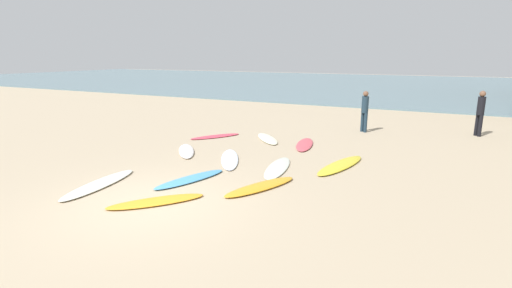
% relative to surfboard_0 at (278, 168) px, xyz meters
% --- Properties ---
extents(ground_plane, '(120.00, 120.00, 0.00)m').
position_rel_surfboard_0_xyz_m(ground_plane, '(-1.47, -3.70, -0.03)').
color(ground_plane, tan).
extents(ocean_water, '(120.00, 40.00, 0.08)m').
position_rel_surfboard_0_xyz_m(ocean_water, '(-1.47, 33.87, 0.01)').
color(ocean_water, slate).
rests_on(ocean_water, ground_plane).
extents(surfboard_0, '(1.00, 2.37, 0.07)m').
position_rel_surfboard_0_xyz_m(surfboard_0, '(0.00, 0.00, 0.00)').
color(surfboard_0, silver).
rests_on(surfboard_0, ground_plane).
extents(surfboard_1, '(1.56, 2.03, 0.06)m').
position_rel_surfboard_0_xyz_m(surfboard_1, '(-3.93, 2.84, -0.00)').
color(surfboard_1, '#E4455B').
rests_on(surfboard_1, ground_plane).
extents(surfboard_2, '(1.32, 2.24, 0.09)m').
position_rel_surfboard_0_xyz_m(surfboard_2, '(0.28, -1.69, 0.01)').
color(surfboard_2, gold).
rests_on(surfboard_2, ground_plane).
extents(surfboard_3, '(1.69, 2.39, 0.07)m').
position_rel_surfboard_0_xyz_m(surfboard_3, '(-1.70, 0.19, 0.00)').
color(surfboard_3, white).
rests_on(surfboard_3, ground_plane).
extents(surfboard_4, '(1.08, 2.23, 0.08)m').
position_rel_surfboard_0_xyz_m(surfboard_4, '(-1.62, -1.99, 0.01)').
color(surfboard_4, '#4D9BD4').
rests_on(surfboard_4, ground_plane).
extents(surfboard_5, '(1.65, 1.89, 0.09)m').
position_rel_surfboard_0_xyz_m(surfboard_5, '(-3.52, 0.39, 0.01)').
color(surfboard_5, white).
rests_on(surfboard_5, ground_plane).
extents(surfboard_6, '(1.10, 2.65, 0.09)m').
position_rel_surfboard_0_xyz_m(surfboard_6, '(1.57, 1.03, 0.01)').
color(surfboard_6, yellow).
rests_on(surfboard_6, ground_plane).
extents(surfboard_7, '(1.76, 1.99, 0.09)m').
position_rel_surfboard_0_xyz_m(surfboard_7, '(-1.88, 3.35, 0.01)').
color(surfboard_7, '#F0EFCD').
rests_on(surfboard_7, ground_plane).
extents(surfboard_8, '(0.92, 2.58, 0.08)m').
position_rel_surfboard_0_xyz_m(surfboard_8, '(-3.43, -3.32, 0.01)').
color(surfboard_8, silver).
rests_on(surfboard_8, ground_plane).
extents(surfboard_9, '(1.04, 2.23, 0.08)m').
position_rel_surfboard_0_xyz_m(surfboard_9, '(-0.27, 3.09, 0.01)').
color(surfboard_9, '#D2515D').
rests_on(surfboard_9, ground_plane).
extents(surfboard_10, '(1.78, 1.96, 0.08)m').
position_rel_surfboard_0_xyz_m(surfboard_10, '(-1.37, -3.59, 0.00)').
color(surfboard_10, orange).
rests_on(surfboard_10, ground_plane).
extents(beachgoer_near, '(0.39, 0.39, 1.82)m').
position_rel_surfboard_0_xyz_m(beachgoer_near, '(5.41, 7.77, 0.99)').
color(beachgoer_near, black).
rests_on(beachgoer_near, ground_plane).
extents(beachgoer_mid, '(0.39, 0.39, 1.73)m').
position_rel_surfboard_0_xyz_m(beachgoer_mid, '(1.13, 6.57, 0.93)').
color(beachgoer_mid, '#1E3342').
rests_on(beachgoer_mid, ground_plane).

